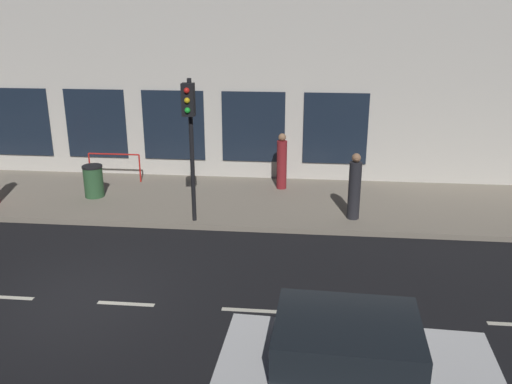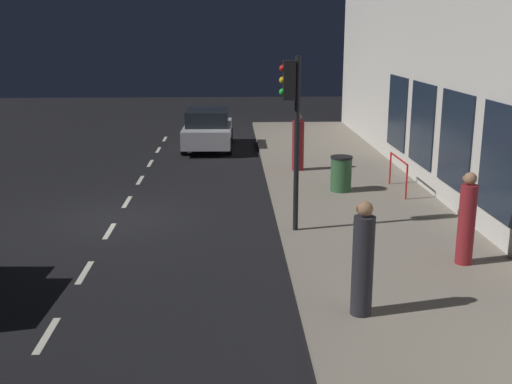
% 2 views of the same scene
% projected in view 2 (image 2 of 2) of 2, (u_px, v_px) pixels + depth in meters
% --- Properties ---
extents(ground_plane, '(60.00, 60.00, 0.00)m').
position_uv_depth(ground_plane, '(117.00, 219.00, 15.62)').
color(ground_plane, black).
extents(sidewalk, '(4.50, 32.00, 0.15)m').
position_uv_depth(sidewalk, '(363.00, 213.00, 15.86)').
color(sidewalk, gray).
rests_on(sidewalk, ground).
extents(building_facade, '(0.65, 32.00, 7.72)m').
position_uv_depth(building_facade, '(475.00, 62.00, 15.01)').
color(building_facade, beige).
rests_on(building_facade, ground).
extents(lane_centre_line, '(0.12, 27.20, 0.01)m').
position_uv_depth(lane_centre_line, '(110.00, 231.00, 14.65)').
color(lane_centre_line, beige).
rests_on(lane_centre_line, ground).
extents(traffic_light, '(0.46, 0.32, 3.92)m').
position_uv_depth(traffic_light, '(292.00, 107.00, 13.57)').
color(traffic_light, black).
rests_on(traffic_light, sidewalk).
extents(parked_car_0, '(1.99, 4.13, 1.58)m').
position_uv_depth(parked_car_0, '(208.00, 129.00, 24.73)').
color(parked_car_0, '#B7B7BC').
rests_on(parked_car_0, ground).
extents(pedestrian_0, '(0.36, 0.36, 1.88)m').
position_uv_depth(pedestrian_0, '(363.00, 262.00, 9.81)').
color(pedestrian_0, '#232328').
rests_on(pedestrian_0, sidewalk).
extents(pedestrian_1, '(0.49, 0.49, 1.84)m').
position_uv_depth(pedestrian_1, '(298.00, 144.00, 20.25)').
color(pedestrian_1, maroon).
rests_on(pedestrian_1, sidewalk).
extents(pedestrian_2, '(0.45, 0.45, 1.83)m').
position_uv_depth(pedestrian_2, '(467.00, 221.00, 12.00)').
color(pedestrian_2, maroon).
rests_on(pedestrian_2, sidewalk).
extents(trash_bin, '(0.62, 0.62, 1.01)m').
position_uv_depth(trash_bin, '(341.00, 174.00, 17.64)').
color(trash_bin, '#2D5633').
rests_on(trash_bin, sidewalk).
extents(red_railing, '(0.05, 1.80, 0.97)m').
position_uv_depth(red_railing, '(398.00, 167.00, 17.55)').
color(red_railing, red).
rests_on(red_railing, sidewalk).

